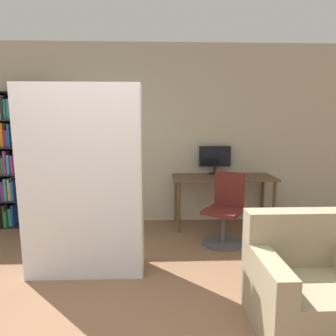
# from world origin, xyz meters

# --- Properties ---
(wall_back) EXTENTS (8.00, 0.06, 2.70)m
(wall_back) POSITION_xyz_m (0.00, 3.14, 1.35)
(wall_back) COLOR tan
(wall_back) RESTS_ON ground
(desk) EXTENTS (1.48, 0.62, 0.75)m
(desk) POSITION_xyz_m (1.37, 2.80, 0.66)
(desk) COLOR brown
(desk) RESTS_ON ground
(monitor) EXTENTS (0.48, 0.18, 0.43)m
(monitor) POSITION_xyz_m (1.28, 3.00, 1.00)
(monitor) COLOR black
(monitor) RESTS_ON desk
(office_chair) EXTENTS (0.61, 0.61, 0.91)m
(office_chair) POSITION_xyz_m (1.26, 2.14, 0.36)
(office_chair) COLOR #4C4C51
(office_chair) RESTS_ON ground
(bookshelf) EXTENTS (0.88, 0.34, 1.97)m
(bookshelf) POSITION_xyz_m (-1.57, 2.97, 1.00)
(bookshelf) COLOR black
(bookshelf) RESTS_ON ground
(mattress_near) EXTENTS (1.18, 0.27, 1.93)m
(mattress_near) POSITION_xyz_m (-0.34, 1.28, 0.96)
(mattress_near) COLOR silver
(mattress_near) RESTS_ON ground
(mattress_far) EXTENTS (1.18, 0.23, 1.93)m
(mattress_far) POSITION_xyz_m (-0.34, 1.51, 0.96)
(mattress_far) COLOR silver
(mattress_far) RESTS_ON ground
(armchair) EXTENTS (0.85, 0.80, 0.85)m
(armchair) POSITION_xyz_m (1.54, 0.43, 0.32)
(armchair) COLOR gray
(armchair) RESTS_ON ground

